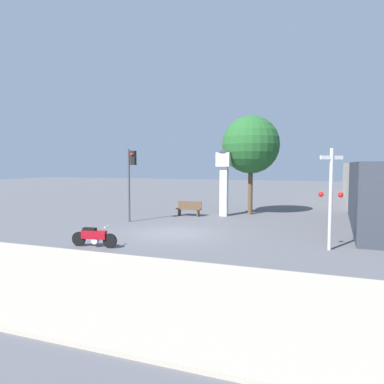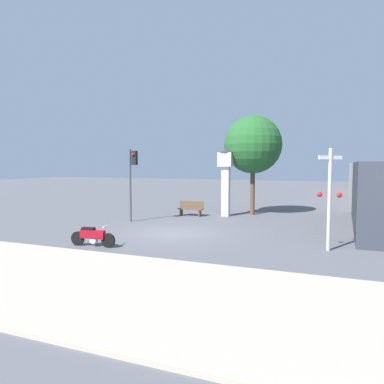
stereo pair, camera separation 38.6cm
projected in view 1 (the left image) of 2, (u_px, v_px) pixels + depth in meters
ground_plane at (174, 233)px, 17.82m from camera, size 120.00×120.00×0.00m
sidewalk_strip at (62, 280)px, 10.53m from camera, size 36.00×6.00×0.10m
motorcycle at (94, 237)px, 14.86m from camera, size 1.95×0.43×0.86m
clock_tower at (224, 172)px, 23.62m from camera, size 1.04×1.04×4.21m
freight_train at (365, 184)px, 30.57m from camera, size 2.80×35.70×3.40m
traffic_light at (131, 172)px, 21.17m from camera, size 0.50×0.35×4.14m
railroad_crossing_signal at (331, 195)px, 14.22m from camera, size 0.90×0.82×3.90m
street_tree at (251, 145)px, 24.24m from camera, size 3.73×3.73×6.42m
bench at (189, 208)px, 23.82m from camera, size 1.60×0.44×0.92m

